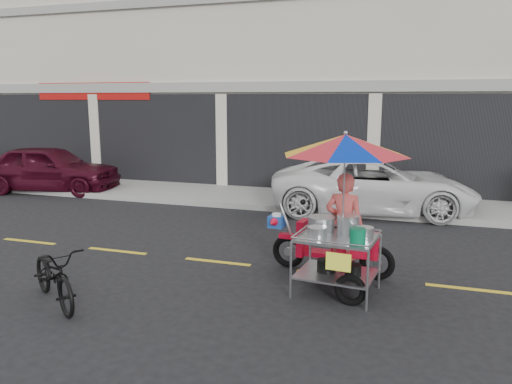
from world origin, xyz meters
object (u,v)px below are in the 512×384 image
(near_bicycle, at_px, (54,275))
(white_pickup, at_px, (373,185))
(maroon_sedan, at_px, (49,168))
(food_vendor_rig, at_px, (342,189))

(near_bicycle, bearing_deg, white_pickup, 7.11)
(near_bicycle, bearing_deg, maroon_sedan, 74.87)
(maroon_sedan, xyz_separation_m, near_bicycle, (5.88, -6.87, -0.28))
(maroon_sedan, distance_m, food_vendor_rig, 10.72)
(maroon_sedan, xyz_separation_m, food_vendor_rig, (9.47, -4.96, 0.77))
(maroon_sedan, distance_m, white_pickup, 9.50)
(maroon_sedan, height_order, near_bicycle, maroon_sedan)
(maroon_sedan, bearing_deg, near_bicycle, -149.40)
(maroon_sedan, height_order, food_vendor_rig, food_vendor_rig)
(maroon_sedan, relative_size, food_vendor_rig, 1.77)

